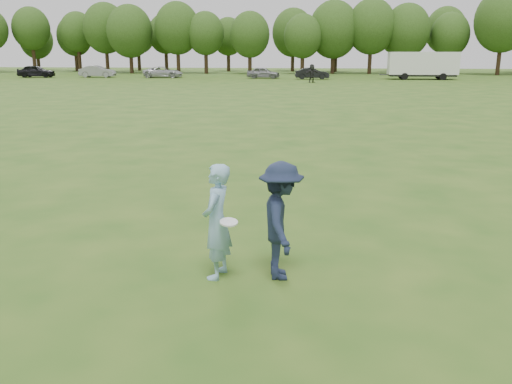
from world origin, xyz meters
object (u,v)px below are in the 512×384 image
car_f (312,74)px  car_c (163,72)px  car_b (97,72)px  cargo_trailer (423,64)px  car_a (36,71)px  thrower (217,222)px  defender (281,221)px  player_far_d (312,73)px  car_e (263,73)px

car_f → car_c: bearing=80.2°
car_b → cargo_trailer: cargo_trailer is taller
car_a → cargo_trailer: (48.28, 0.37, 0.99)m
thrower → cargo_trailer: size_ratio=0.20×
car_c → car_f: bearing=-98.1°
defender → car_a: size_ratio=0.40×
car_f → car_b: bearing=82.1°
thrower → player_far_d: size_ratio=0.91×
player_far_d → car_e: size_ratio=0.48×
car_b → car_c: (8.62, 0.16, -0.05)m
car_b → car_e: (21.46, -0.34, -0.05)m
defender → cargo_trailer: 61.43m
defender → car_c: (-18.92, 60.78, -0.22)m
car_a → defender: bearing=-154.3°
car_a → car_e: 29.22m
car_a → cargo_trailer: cargo_trailer is taller
thrower → car_c: thrower is taller
car_a → player_far_d: bearing=-106.9°
car_c → thrower: bearing=-166.9°
thrower → car_b: size_ratio=0.40×
car_a → car_e: car_a is taller
thrower → defender: size_ratio=0.98×
car_f → car_e: bearing=74.8°
defender → car_b: size_ratio=0.40×
thrower → car_b: 66.28m
car_b → cargo_trailer: (40.53, -0.59, 1.03)m
player_far_d → cargo_trailer: cargo_trailer is taller
car_b → cargo_trailer: bearing=-95.0°
car_e → cargo_trailer: size_ratio=0.45×
defender → player_far_d: bearing=-8.7°
car_c → cargo_trailer: cargo_trailer is taller
car_a → car_f: (35.21, -0.46, -0.11)m
player_far_d → car_e: player_far_d is taller
car_b → car_f: size_ratio=1.10×
defender → car_b: (-27.54, 60.62, -0.17)m
player_far_d → car_b: bearing=128.5°
car_b → car_e: bearing=-95.0°
player_far_d → cargo_trailer: bearing=-3.1°
defender → car_e: size_ratio=0.45×
thrower → defender: defender is taller
player_far_d → cargo_trailer: size_ratio=0.22×
car_a → car_b: car_a is taller
car_c → car_e: 12.84m
car_e → car_f: (6.00, -1.09, -0.02)m
defender → player_far_d: size_ratio=0.93×
defender → car_e: 60.59m
thrower → car_f: 59.30m
thrower → car_a: bearing=-141.3°
car_e → player_far_d: bearing=-139.3°
car_b → thrower: bearing=-160.5°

